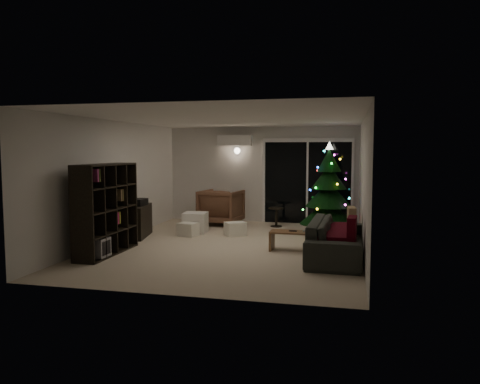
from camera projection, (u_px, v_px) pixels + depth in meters
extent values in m
plane|color=beige|center=(232.00, 246.00, 9.26)|extent=(6.50, 6.50, 0.00)
plane|color=white|center=(231.00, 119.00, 9.04)|extent=(6.50, 6.50, 0.00)
cube|color=silver|center=(262.00, 175.00, 12.30)|extent=(5.00, 0.02, 2.50)
cube|color=silver|center=(170.00, 200.00, 5.99)|extent=(5.00, 0.02, 2.50)
cube|color=silver|center=(115.00, 181.00, 9.71)|extent=(0.02, 6.50, 2.50)
cube|color=silver|center=(363.00, 185.00, 8.58)|extent=(0.02, 6.50, 2.50)
cube|color=black|center=(307.00, 183.00, 12.03)|extent=(2.20, 0.02, 2.10)
cube|color=white|center=(235.00, 140.00, 12.26)|extent=(0.90, 0.22, 0.28)
cube|color=#3F3833|center=(308.00, 222.00, 12.63)|extent=(2.60, 1.00, 0.10)
cube|color=white|center=(310.00, 201.00, 12.97)|extent=(2.20, 0.06, 1.00)
cube|color=black|center=(137.00, 221.00, 10.21)|extent=(0.63, 1.17, 0.69)
cube|color=black|center=(137.00, 202.00, 10.18)|extent=(0.35, 0.41, 0.15)
imported|color=brown|center=(221.00, 207.00, 11.89)|extent=(1.08, 1.10, 0.90)
cube|color=silver|center=(195.00, 223.00, 10.74)|extent=(0.56, 0.56, 0.47)
cube|color=white|center=(188.00, 229.00, 10.32)|extent=(0.48, 0.41, 0.29)
cube|color=white|center=(235.00, 229.00, 10.38)|extent=(0.54, 0.51, 0.30)
cylinder|color=black|center=(276.00, 217.00, 11.59)|extent=(0.41, 0.41, 0.47)
cylinder|color=black|center=(237.00, 185.00, 12.51)|extent=(0.31, 0.31, 1.91)
imported|color=#272A26|center=(337.00, 239.00, 8.20)|extent=(0.98, 2.33, 0.67)
cube|color=#3E0311|center=(331.00, 230.00, 8.21)|extent=(0.72, 1.66, 0.06)
cube|color=#8D745D|center=(351.00, 219.00, 8.75)|extent=(0.17, 0.45, 0.44)
cube|color=#3E0311|center=(352.00, 230.00, 7.49)|extent=(0.16, 0.45, 0.44)
cube|color=black|center=(293.00, 231.00, 8.79)|extent=(0.15, 0.04, 0.02)
cube|color=slate|center=(307.00, 231.00, 8.78)|extent=(0.14, 0.08, 0.02)
cone|color=#09340D|center=(329.00, 188.00, 10.45)|extent=(1.71, 1.71, 2.08)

